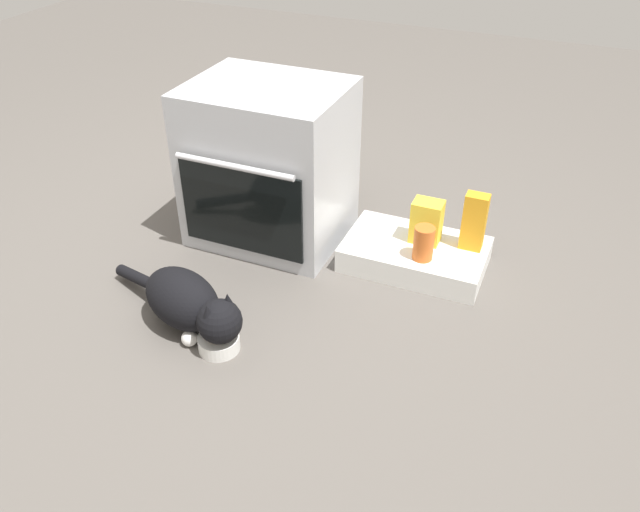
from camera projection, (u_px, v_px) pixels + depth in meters
The scene contains 8 objects.
ground at pixel (246, 290), 2.51m from camera, with size 8.00×8.00×0.00m, color #56514C.
oven at pixel (269, 164), 2.67m from camera, with size 0.63×0.56×0.67m.
pantry_cabinet at pixel (415, 254), 2.63m from camera, with size 0.57×0.35×0.10m, color white.
food_bowl at pixel (219, 341), 2.22m from camera, with size 0.15×0.15×0.09m.
cat at pixel (189, 303), 2.25m from camera, with size 0.68×0.32×0.23m.
juice_carton at pixel (474, 222), 2.51m from camera, with size 0.09×0.06×0.24m, color orange.
sauce_jar at pixel (424, 243), 2.47m from camera, with size 0.08×0.08×0.14m, color #D16023.
snack_bag at pixel (427, 222), 2.57m from camera, with size 0.12×0.09×0.18m, color yellow.
Camera 1 is at (1.05, -1.72, 1.54)m, focal length 35.80 mm.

